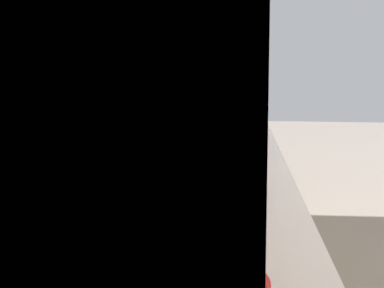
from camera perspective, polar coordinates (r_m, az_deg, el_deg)
The scene contains 5 objects.
wall_back at distance 1.76m, azimuth -9.41°, elevation 10.56°, with size 4.47×0.12×2.59m, color beige.
counter_run at distance 1.71m, azimuth 2.68°, elevation -20.80°, with size 3.51×0.66×0.93m.
oven_range at distance 3.52m, azimuth 3.02°, elevation 2.18°, with size 0.61×0.68×1.11m.
microwave at distance 1.91m, azimuth 2.47°, elevation 4.37°, with size 0.53×0.33×0.27m.
bowl at distance 1.45m, azimuth 5.10°, elevation -5.83°, with size 0.19×0.19×0.04m.
Camera 1 is at (-1.70, 1.12, 1.60)m, focal length 35.34 mm.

